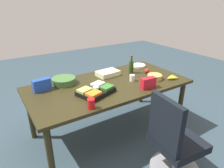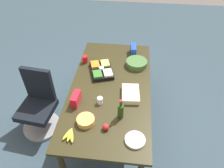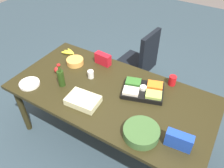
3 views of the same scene
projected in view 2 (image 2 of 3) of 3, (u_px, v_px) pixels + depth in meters
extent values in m
plane|color=#30424D|center=(111.00, 121.00, 3.45)|extent=(10.00, 10.00, 0.00)
cube|color=#2B2612|center=(111.00, 87.00, 2.94)|extent=(2.16, 1.08, 0.04)
cylinder|color=#2B2612|center=(93.00, 64.00, 3.97)|extent=(0.07, 0.07, 0.73)
cylinder|color=#2B2612|center=(63.00, 166.00, 2.51)|extent=(0.07, 0.07, 0.73)
cylinder|color=#2B2612|center=(142.00, 68.00, 3.89)|extent=(0.07, 0.07, 0.73)
cylinder|color=gray|center=(42.00, 126.00, 3.35)|extent=(0.56, 0.56, 0.05)
cylinder|color=gray|center=(39.00, 118.00, 3.22)|extent=(0.06, 0.06, 0.35)
cube|color=black|center=(36.00, 110.00, 3.10)|extent=(0.53, 0.53, 0.09)
cube|color=black|center=(39.00, 84.00, 3.05)|extent=(0.11, 0.44, 0.54)
cube|color=beige|center=(131.00, 94.00, 2.77)|extent=(0.34, 0.24, 0.07)
cylinder|color=#233E13|center=(121.00, 111.00, 2.47)|extent=(0.07, 0.07, 0.19)
cylinder|color=#233E13|center=(121.00, 104.00, 2.38)|extent=(0.03, 0.03, 0.07)
cylinder|color=red|center=(121.00, 101.00, 2.36)|extent=(0.04, 0.04, 0.01)
cylinder|color=white|center=(135.00, 140.00, 2.28)|extent=(0.27, 0.27, 0.03)
cylinder|color=white|center=(100.00, 101.00, 2.67)|extent=(0.09, 0.09, 0.09)
sphere|color=#B42120|center=(106.00, 127.00, 2.38)|extent=(0.08, 0.08, 0.08)
cube|color=black|center=(101.00, 71.00, 3.14)|extent=(0.49, 0.41, 0.05)
cube|color=orange|center=(95.00, 64.00, 3.19)|extent=(0.19, 0.16, 0.03)
cube|color=#326D29|center=(97.00, 74.00, 3.02)|extent=(0.19, 0.16, 0.03)
cube|color=#A5C054|center=(105.00, 63.00, 3.21)|extent=(0.19, 0.16, 0.03)
cube|color=silver|center=(108.00, 73.00, 3.04)|extent=(0.19, 0.16, 0.03)
cylinder|color=white|center=(101.00, 68.00, 3.11)|extent=(0.09, 0.09, 0.04)
cylinder|color=gold|center=(86.00, 120.00, 2.45)|extent=(0.21, 0.21, 0.07)
cylinder|color=#3D6431|center=(136.00, 63.00, 3.25)|extent=(0.40, 0.40, 0.08)
ellipsoid|color=yellow|center=(68.00, 134.00, 2.33)|extent=(0.17, 0.10, 0.04)
ellipsoid|color=yellow|center=(70.00, 135.00, 2.32)|extent=(0.17, 0.04, 0.04)
ellipsoid|color=yellow|center=(72.00, 136.00, 2.31)|extent=(0.17, 0.08, 0.04)
cube|color=#1C43B0|center=(133.00, 50.00, 3.46)|extent=(0.23, 0.10, 0.15)
cylinder|color=red|center=(85.00, 59.00, 3.31)|extent=(0.10, 0.10, 0.11)
cube|color=red|center=(76.00, 99.00, 2.66)|extent=(0.21, 0.10, 0.14)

